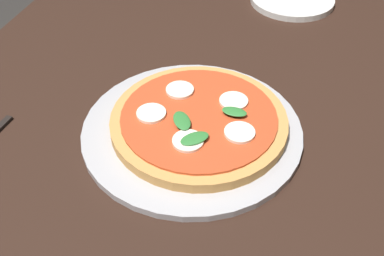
{
  "coord_description": "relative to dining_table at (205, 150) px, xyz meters",
  "views": [
    {
      "loc": [
        0.58,
        0.13,
        1.25
      ],
      "look_at": [
        0.06,
        -0.01,
        0.76
      ],
      "focal_mm": 41.87,
      "sensor_mm": 36.0,
      "label": 1
    }
  ],
  "objects": [
    {
      "name": "dining_table",
      "position": [
        0.0,
        0.0,
        0.0
      ],
      "size": [
        1.38,
        1.0,
        0.75
      ],
      "color": "black",
      "rests_on": "ground_plane"
    },
    {
      "name": "serving_tray",
      "position": [
        0.06,
        -0.01,
        0.1
      ],
      "size": [
        0.36,
        0.36,
        0.01
      ],
      "primitive_type": "cylinder",
      "color": "#B2B2B7",
      "rests_on": "dining_table"
    },
    {
      "name": "pizza",
      "position": [
        0.05,
        -0.0,
        0.12
      ],
      "size": [
        0.29,
        0.29,
        0.03
      ],
      "color": "tan",
      "rests_on": "serving_tray"
    }
  ]
}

